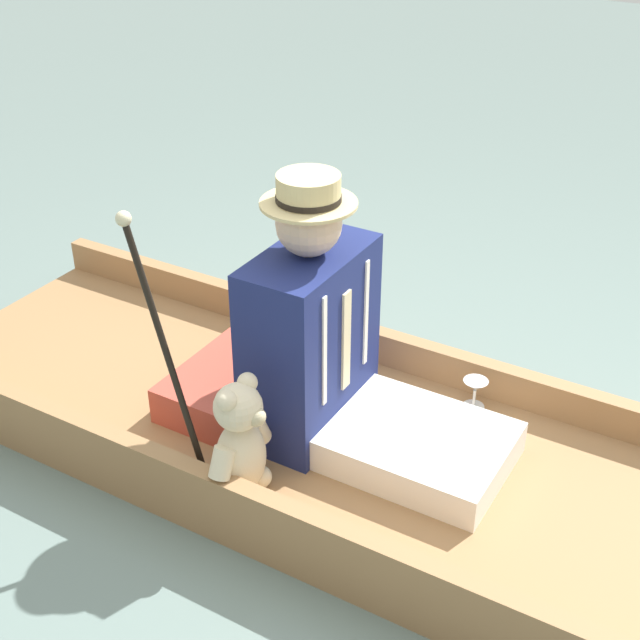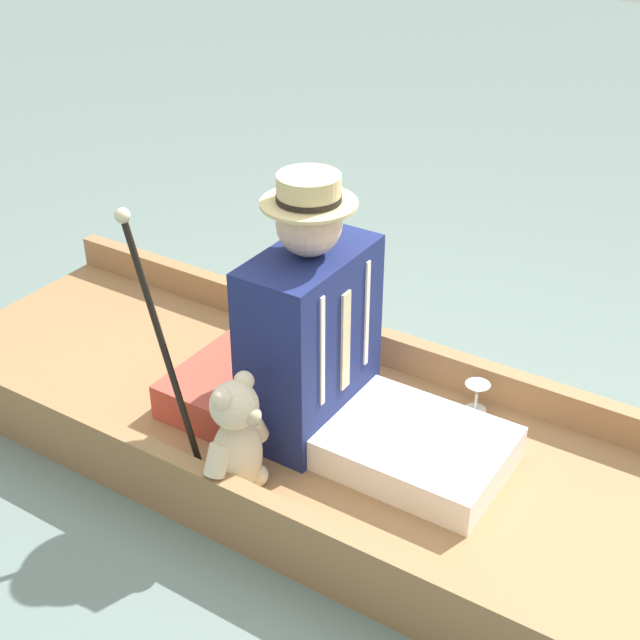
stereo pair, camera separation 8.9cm
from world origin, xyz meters
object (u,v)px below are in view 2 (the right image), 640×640
(teddy_bear, at_px, (237,440))
(wine_glass, at_px, (477,391))
(seated_person, at_px, (334,353))
(walking_cane, at_px, (158,330))

(teddy_bear, height_order, wine_glass, teddy_bear)
(seated_person, bearing_deg, wine_glass, 144.17)
(seated_person, height_order, wine_glass, seated_person)
(seated_person, distance_m, teddy_bear, 0.42)
(teddy_bear, xyz_separation_m, wine_glass, (-0.74, 0.43, -0.10))
(teddy_bear, distance_m, wine_glass, 0.86)
(wine_glass, bearing_deg, walking_cane, -40.94)
(seated_person, distance_m, walking_cane, 0.57)
(teddy_bear, relative_size, walking_cane, 0.46)
(teddy_bear, bearing_deg, wine_glass, 149.50)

